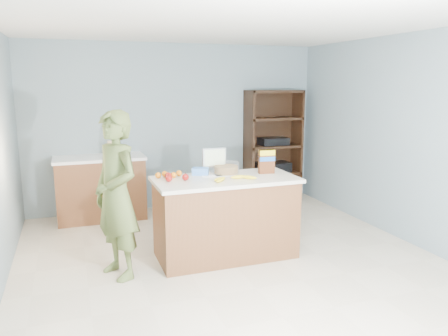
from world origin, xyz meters
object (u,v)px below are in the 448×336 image
object	(u,v)px
person	(116,195)
tv	(214,159)
shelving_unit	(272,148)
cereal_box	(267,160)
counter_peninsula	(226,220)

from	to	relation	value
person	tv	size ratio (longest dim) A/B	5.92
person	shelving_unit	bearing A→B (deg)	103.57
person	cereal_box	bearing A→B (deg)	71.15
cereal_box	counter_peninsula	bearing A→B (deg)	-172.92
cereal_box	person	bearing A→B (deg)	-174.05
shelving_unit	person	world-z (taller)	shelving_unit
counter_peninsula	tv	size ratio (longest dim) A/B	5.53
tv	cereal_box	world-z (taller)	tv
shelving_unit	person	xyz separation A→B (m)	(-2.73, -2.16, -0.03)
tv	cereal_box	bearing A→B (deg)	-26.74
counter_peninsula	tv	world-z (taller)	tv
shelving_unit	cereal_box	size ratio (longest dim) A/B	6.65
counter_peninsula	tv	xyz separation A→B (m)	(-0.02, 0.34, 0.64)
counter_peninsula	shelving_unit	world-z (taller)	shelving_unit
shelving_unit	tv	world-z (taller)	shelving_unit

